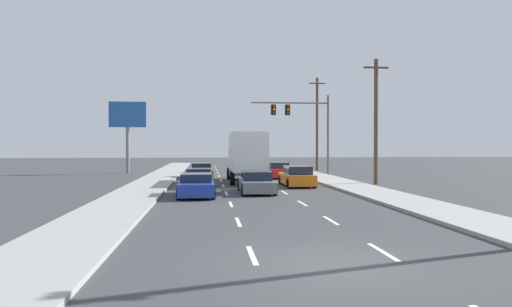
% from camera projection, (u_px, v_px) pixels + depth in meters
% --- Properties ---
extents(ground_plane, '(140.00, 140.00, 0.00)m').
position_uv_depth(ground_plane, '(243.00, 181.00, 35.41)').
color(ground_plane, '#3D3D3F').
extents(sidewalk_right, '(2.91, 80.00, 0.14)m').
position_uv_depth(sidewalk_right, '(347.00, 185.00, 31.16)').
color(sidewalk_right, '#9E9E99').
rests_on(sidewalk_right, ground_plane).
extents(sidewalk_left, '(2.91, 80.00, 0.14)m').
position_uv_depth(sidewalk_left, '(147.00, 187.00, 29.72)').
color(sidewalk_left, '#9E9E99').
rests_on(sidewalk_left, ground_plane).
extents(lane_markings, '(3.54, 62.00, 0.01)m').
position_uv_depth(lane_markings, '(248.00, 185.00, 31.55)').
color(lane_markings, silver).
rests_on(lane_markings, ground_plane).
extents(car_yellow, '(1.90, 4.62, 1.28)m').
position_uv_depth(car_yellow, '(201.00, 171.00, 38.62)').
color(car_yellow, yellow).
rests_on(car_yellow, ground_plane).
extents(car_white, '(1.98, 4.01, 1.15)m').
position_uv_depth(car_white, '(199.00, 177.00, 32.04)').
color(car_white, white).
rests_on(car_white, ground_plane).
extents(car_blue, '(2.00, 4.55, 1.24)m').
position_uv_depth(car_blue, '(196.00, 186.00, 24.86)').
color(car_blue, '#1E389E').
rests_on(car_blue, ground_plane).
extents(box_truck, '(2.59, 8.41, 3.67)m').
position_uv_depth(box_truck, '(246.00, 154.00, 33.98)').
color(box_truck, white).
rests_on(box_truck, ground_plane).
extents(car_gray, '(2.01, 4.66, 1.26)m').
position_uv_depth(car_gray, '(256.00, 183.00, 26.76)').
color(car_gray, slate).
rests_on(car_gray, ground_plane).
extents(car_red, '(1.93, 4.39, 1.33)m').
position_uv_depth(car_red, '(278.00, 171.00, 38.95)').
color(car_red, red).
rests_on(car_red, ground_plane).
extents(car_orange, '(1.93, 4.31, 1.37)m').
position_uv_depth(car_orange, '(297.00, 177.00, 30.97)').
color(car_orange, orange).
rests_on(car_orange, ground_plane).
extents(traffic_signal_mast, '(7.29, 0.69, 7.45)m').
position_uv_depth(traffic_signal_mast, '(298.00, 117.00, 42.39)').
color(traffic_signal_mast, '#595B56').
rests_on(traffic_signal_mast, ground_plane).
extents(utility_pole_mid, '(1.80, 0.28, 8.84)m').
position_uv_depth(utility_pole_mid, '(376.00, 120.00, 32.32)').
color(utility_pole_mid, brown).
rests_on(utility_pole_mid, ground_plane).
extents(utility_pole_far, '(1.80, 0.28, 10.19)m').
position_uv_depth(utility_pole_far, '(317.00, 123.00, 50.45)').
color(utility_pole_far, brown).
rests_on(utility_pole_far, ground_plane).
extents(roadside_billboard, '(3.64, 0.36, 7.11)m').
position_uv_depth(roadside_billboard, '(128.00, 123.00, 45.50)').
color(roadside_billboard, slate).
rests_on(roadside_billboard, ground_plane).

